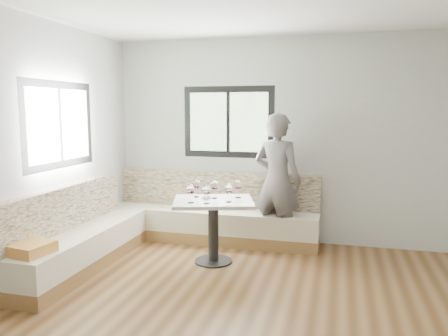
{
  "coord_description": "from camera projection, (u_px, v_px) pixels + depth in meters",
  "views": [
    {
      "loc": [
        0.62,
        -3.46,
        1.83
      ],
      "look_at": [
        -0.7,
        1.5,
        1.14
      ],
      "focal_mm": 35.0,
      "sensor_mm": 36.0,
      "label": 1
    }
  ],
  "objects": [
    {
      "name": "olive_ramekin",
      "position": [
        206.0,
        197.0,
        5.24
      ],
      "size": [
        0.11,
        0.11,
        0.04
      ],
      "color": "white",
      "rests_on": "table"
    },
    {
      "name": "wine_glass_c",
      "position": [
        229.0,
        189.0,
        5.03
      ],
      "size": [
        0.1,
        0.1,
        0.22
      ],
      "color": "white",
      "rests_on": "table"
    },
    {
      "name": "wine_glass_d",
      "position": [
        214.0,
        186.0,
        5.24
      ],
      "size": [
        0.1,
        0.1,
        0.22
      ],
      "color": "white",
      "rests_on": "table"
    },
    {
      "name": "wine_glass_e",
      "position": [
        238.0,
        186.0,
        5.27
      ],
      "size": [
        0.1,
        0.1,
        0.22
      ],
      "color": "white",
      "rests_on": "table"
    },
    {
      "name": "table",
      "position": [
        213.0,
        216.0,
        5.19
      ],
      "size": [
        1.1,
        0.96,
        0.76
      ],
      "rotation": [
        0.0,
        0.0,
        0.3
      ],
      "color": "black",
      "rests_on": "ground"
    },
    {
      "name": "wine_glass_f",
      "position": [
        196.0,
        185.0,
        5.32
      ],
      "size": [
        0.1,
        0.1,
        0.22
      ],
      "color": "white",
      "rests_on": "table"
    },
    {
      "name": "person",
      "position": [
        277.0,
        181.0,
        5.7
      ],
      "size": [
        0.75,
        0.61,
        1.79
      ],
      "primitive_type": "imported",
      "rotation": [
        0.0,
        0.0,
        2.82
      ],
      "color": "#5A5553",
      "rests_on": "ground"
    },
    {
      "name": "banquette",
      "position": [
        160.0,
        226.0,
        5.63
      ],
      "size": [
        2.9,
        2.8,
        0.95
      ],
      "color": "olive",
      "rests_on": "ground"
    },
    {
      "name": "room",
      "position": [
        252.0,
        160.0,
        3.62
      ],
      "size": [
        5.01,
        5.01,
        2.81
      ],
      "color": "brown",
      "rests_on": "ground"
    },
    {
      "name": "wine_glass_b",
      "position": [
        207.0,
        191.0,
        4.94
      ],
      "size": [
        0.1,
        0.1,
        0.22
      ],
      "color": "white",
      "rests_on": "table"
    },
    {
      "name": "wine_glass_a",
      "position": [
        191.0,
        190.0,
        4.98
      ],
      "size": [
        0.1,
        0.1,
        0.22
      ],
      "color": "white",
      "rests_on": "table"
    }
  ]
}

